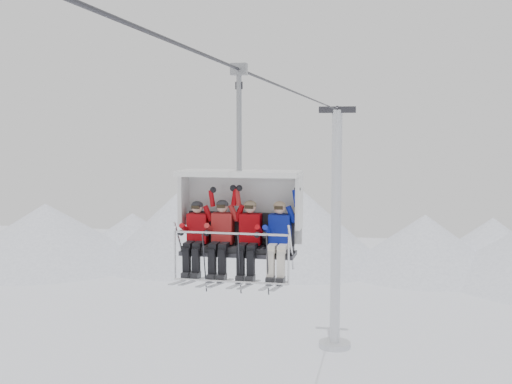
% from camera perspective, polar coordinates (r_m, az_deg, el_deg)
% --- Properties ---
extents(ridgeline, '(72.00, 21.00, 7.00)m').
position_cam_1_polar(ridgeline, '(56.30, 7.08, -4.10)').
color(ridgeline, white).
rests_on(ridgeline, ground).
extents(lift_tower_right, '(2.00, 1.80, 13.48)m').
position_cam_1_polar(lift_tower_right, '(35.99, 7.10, -4.79)').
color(lift_tower_right, silver).
rests_on(lift_tower_right, ground).
extents(haul_cable, '(0.06, 50.00, 0.06)m').
position_cam_1_polar(haul_cable, '(13.64, -0.00, 10.25)').
color(haul_cable, '#2C2C31').
rests_on(haul_cable, lift_tower_left).
extents(chairlift_carrier, '(2.31, 1.17, 3.98)m').
position_cam_1_polar(chairlift_carrier, '(12.26, -1.37, -1.57)').
color(chairlift_carrier, black).
rests_on(chairlift_carrier, haul_cable).
extents(skier_far_left, '(0.38, 1.69, 1.53)m').
position_cam_1_polar(skier_far_left, '(12.24, -5.35, -3.87)').
color(skier_far_left, '#AB080E').
rests_on(skier_far_left, chairlift_carrier).
extents(skier_center_left, '(0.40, 1.69, 1.58)m').
position_cam_1_polar(skier_center_left, '(12.11, -3.10, -3.89)').
color(skier_center_left, '#AE201F').
rests_on(skier_center_left, chairlift_carrier).
extents(skier_center_right, '(0.40, 1.69, 1.58)m').
position_cam_1_polar(skier_center_right, '(11.98, -0.60, -3.98)').
color(skier_center_right, '#A20309').
rests_on(skier_center_right, chairlift_carrier).
extents(skier_far_right, '(0.40, 1.69, 1.58)m').
position_cam_1_polar(skier_far_right, '(11.88, 2.04, -4.06)').
color(skier_far_right, '#0B1A90').
rests_on(skier_far_right, chairlift_carrier).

